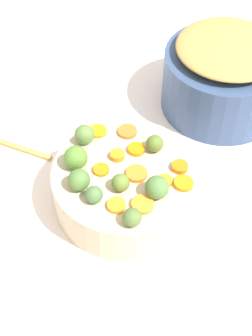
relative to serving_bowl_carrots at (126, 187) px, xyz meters
name	(u,v)px	position (x,y,z in m)	size (l,w,h in m)	color
tabletop	(150,198)	(0.02, 0.05, -0.05)	(2.40, 2.40, 0.02)	white
serving_bowl_carrots	(126,187)	(0.00, 0.00, 0.00)	(0.27, 0.27, 0.09)	#C3B494
metal_pot	(223,81)	(-0.09, 0.34, 0.03)	(0.27, 0.27, 0.14)	#344A72
stuffing_mound	(230,48)	(-0.09, 0.34, 0.11)	(0.22, 0.22, 0.04)	#AF8D49
carrot_slice_0	(180,167)	(0.05, 0.08, 0.05)	(0.03, 0.03, 0.01)	orange
carrot_slice_1	(137,174)	(0.02, 0.01, 0.05)	(0.04, 0.04, 0.01)	orange
carrot_slice_2	(98,131)	(-0.11, 0.02, 0.05)	(0.03, 0.03, 0.01)	orange
carrot_slice_3	(117,155)	(-0.04, 0.01, 0.05)	(0.03, 0.03, 0.01)	orange
carrot_slice_4	(184,183)	(0.09, 0.06, 0.05)	(0.03, 0.03, 0.01)	orange
carrot_slice_5	(116,205)	(0.05, -0.06, 0.05)	(0.03, 0.03, 0.01)	orange
carrot_slice_6	(143,204)	(0.08, -0.02, 0.05)	(0.04, 0.04, 0.01)	orange
carrot_slice_7	(127,132)	(-0.08, 0.06, 0.05)	(0.04, 0.04, 0.01)	orange
carrot_slice_8	(165,181)	(0.06, 0.04, 0.05)	(0.03, 0.03, 0.01)	orange
carrot_slice_9	(101,170)	(-0.03, -0.03, 0.05)	(0.03, 0.03, 0.01)	orange
carrot_slice_10	(135,150)	(-0.03, 0.04, 0.05)	(0.03, 0.03, 0.01)	orange
brussels_sprout_0	(79,180)	(-0.02, -0.09, 0.06)	(0.04, 0.04, 0.04)	#4E7436
brussels_sprout_1	(155,144)	(-0.01, 0.07, 0.06)	(0.03, 0.03, 0.03)	#546E2A
brussels_sprout_2	(157,187)	(0.07, 0.01, 0.06)	(0.04, 0.04, 0.04)	#4D783C
brussels_sprout_3	(76,158)	(-0.07, -0.06, 0.06)	(0.04, 0.04, 0.04)	#538231
brussels_sprout_4	(95,196)	(0.02, -0.08, 0.06)	(0.03, 0.03, 0.03)	#4A6F3F
brussels_sprout_5	(85,134)	(-0.11, -0.02, 0.06)	(0.04, 0.04, 0.04)	#587B3B
brussels_sprout_6	(121,183)	(0.02, -0.03, 0.06)	(0.03, 0.03, 0.03)	olive
brussels_sprout_7	(132,217)	(0.09, -0.06, 0.06)	(0.03, 0.03, 0.03)	#506D33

